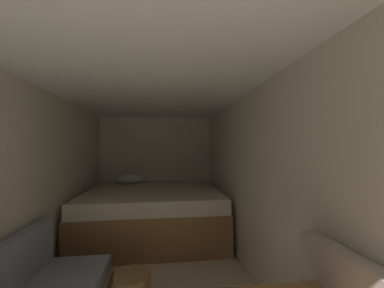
% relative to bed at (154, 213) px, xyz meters
% --- Properties ---
extents(wall_back, '(2.37, 0.05, 2.09)m').
position_rel_bed_xyz_m(wall_back, '(0.00, 0.94, 0.66)').
color(wall_back, beige).
rests_on(wall_back, ground).
extents(wall_left, '(0.05, 4.65, 2.09)m').
position_rel_bed_xyz_m(wall_left, '(-1.16, -1.41, 0.66)').
color(wall_left, beige).
rests_on(wall_left, ground).
extents(wall_right, '(0.05, 4.65, 2.09)m').
position_rel_bed_xyz_m(wall_right, '(1.17, -1.41, 0.66)').
color(wall_right, beige).
rests_on(wall_right, ground).
extents(ceiling_slab, '(2.37, 4.65, 0.05)m').
position_rel_bed_xyz_m(ceiling_slab, '(0.00, -1.41, 1.73)').
color(ceiling_slab, white).
rests_on(ceiling_slab, wall_left).
extents(bed, '(2.15, 1.75, 0.95)m').
position_rel_bed_xyz_m(bed, '(0.00, 0.00, 0.00)').
color(bed, olive).
rests_on(bed, ground).
extents(wicker_basket, '(0.35, 0.35, 0.24)m').
position_rel_bed_xyz_m(wicker_basket, '(-0.12, -1.50, -0.26)').
color(wicker_basket, olive).
rests_on(wicker_basket, ground).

